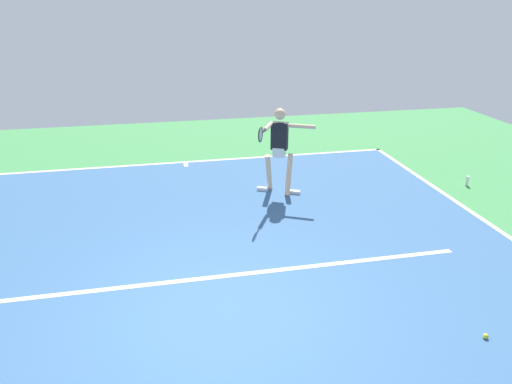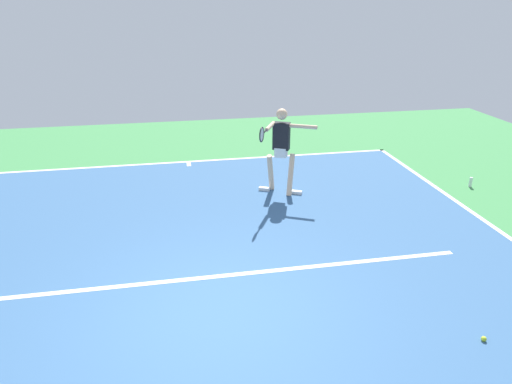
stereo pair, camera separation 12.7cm
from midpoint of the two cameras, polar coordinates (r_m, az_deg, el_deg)
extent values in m
plane|color=#428E4C|center=(6.47, -5.06, -14.91)|extent=(21.74, 21.74, 0.00)
cube|color=#38608E|center=(6.47, -5.06, -14.90)|extent=(10.73, 13.09, 0.00)
cube|color=white|center=(12.27, -8.81, 3.59)|extent=(10.73, 0.10, 0.01)
cube|color=white|center=(7.28, -6.04, -10.23)|extent=(8.05, 0.10, 0.01)
cube|color=white|center=(12.08, -8.75, 3.30)|extent=(0.10, 0.30, 0.01)
cylinder|color=beige|center=(10.07, 3.63, 2.13)|extent=(0.27, 0.38, 0.88)
cube|color=white|center=(10.19, 4.31, -0.01)|extent=(0.26, 0.20, 0.07)
cylinder|color=beige|center=(10.16, 1.20, 2.35)|extent=(0.27, 0.38, 0.88)
cube|color=white|center=(10.33, 0.45, 0.38)|extent=(0.26, 0.20, 0.07)
cube|color=white|center=(9.95, 2.45, 4.87)|extent=(0.31, 0.29, 0.20)
cube|color=black|center=(9.85, 2.48, 6.77)|extent=(0.38, 0.31, 0.57)
sphere|color=beige|center=(9.74, 2.53, 9.37)|extent=(0.23, 0.23, 0.23)
cylinder|color=beige|center=(9.71, 5.14, 7.89)|extent=(0.54, 0.33, 0.08)
cylinder|color=beige|center=(9.56, 1.13, 7.93)|extent=(0.33, 0.54, 0.08)
cylinder|color=black|center=(9.19, 0.53, 7.33)|extent=(0.13, 0.21, 0.03)
torus|color=black|center=(8.96, 0.13, 6.94)|extent=(0.15, 0.27, 0.29)
cylinder|color=silver|center=(8.96, 0.13, 6.94)|extent=(0.12, 0.22, 0.25)
sphere|color=#CCE033|center=(6.72, 25.46, -15.42)|extent=(0.07, 0.07, 0.07)
cylinder|color=white|center=(11.56, 23.82, 1.25)|extent=(0.07, 0.07, 0.22)
camera|label=1|loc=(0.06, -90.46, -0.19)|focal=33.17mm
camera|label=2|loc=(0.06, 89.54, 0.19)|focal=33.17mm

